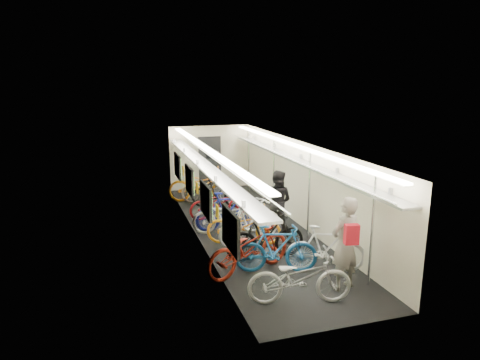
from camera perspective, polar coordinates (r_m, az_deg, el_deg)
train_car_shell at (r=12.02m, az=-1.26°, el=1.68°), size 10.00×10.00×10.00m
bicycle_0 at (r=8.13m, az=7.95°, el=-12.78°), size 2.03×1.08×1.01m
bicycle_1 at (r=9.27m, az=4.84°, el=-9.14°), size 1.85×0.99×1.07m
bicycle_2 at (r=9.23m, az=1.18°, el=-9.00°), size 2.28×1.48×1.13m
bicycle_3 at (r=9.89m, az=3.50°, el=-7.45°), size 1.90×0.56×1.14m
bicycle_4 at (r=10.81m, az=0.50°, el=-6.04°), size 1.99×1.28×0.99m
bicycle_5 at (r=10.84m, az=1.36°, el=-5.53°), size 1.98×1.13×1.15m
bicycle_6 at (r=11.53m, az=-1.72°, el=-4.79°), size 1.98×1.07×0.99m
bicycle_7 at (r=11.78m, az=-1.61°, el=-4.13°), size 1.83×0.52×1.10m
bicycle_8 at (r=12.78m, az=-2.86°, el=-3.13°), size 1.79×0.65×0.94m
bicycle_9 at (r=13.90m, az=-2.95°, el=-1.59°), size 1.78×0.96×1.03m
bicycle_10 at (r=14.62m, az=-5.20°, el=-0.62°), size 2.32×1.21×1.16m
bicycle_11 at (r=9.50m, az=11.36°, el=-8.92°), size 1.78×1.05×1.03m
bicycle_12 at (r=14.29m, az=-4.10°, el=-1.27°), size 2.00×1.34×0.99m
passenger_near at (r=8.66m, az=13.78°, el=-8.23°), size 0.79×0.63×1.89m
passenger_mid at (r=11.62m, az=4.97°, el=-2.84°), size 1.05×1.03×1.71m
backpack at (r=8.19m, az=14.65°, el=-7.03°), size 0.28×0.18×0.38m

